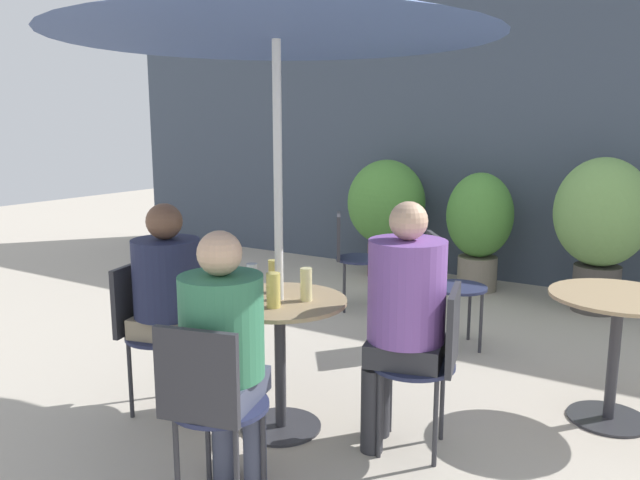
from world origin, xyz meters
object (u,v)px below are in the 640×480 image
at_px(bistro_chair_2, 431,353).
at_px(seated_person_1, 224,343).
at_px(beer_glass_2, 306,284).
at_px(beer_glass_3, 274,276).
at_px(potted_plant_0, 386,207).
at_px(umbrella, 276,9).
at_px(cafe_table_near, 280,335).
at_px(beer_glass_0, 252,283).
at_px(bistro_chair_1, 209,399).
at_px(cafe_table_far, 616,329).
at_px(beer_glass_1, 273,290).
at_px(potted_plant_2, 602,220).
at_px(bistro_chair_4, 446,278).
at_px(bistro_chair_3, 350,251).
at_px(seated_person_0, 170,292).
at_px(potted_plant_1, 479,222).
at_px(bistro_chair_0, 149,322).
at_px(seated_person_2, 403,307).

xyz_separation_m(bistro_chair_2, seated_person_1, (-0.61, -0.82, 0.19)).
bearing_deg(beer_glass_2, beer_glass_3, 170.85).
bearing_deg(potted_plant_0, umbrella, -73.19).
height_order(cafe_table_near, beer_glass_0, beer_glass_0).
xyz_separation_m(bistro_chair_1, beer_glass_0, (-0.29, 0.66, 0.30)).
distance_m(cafe_table_far, umbrella, 2.44).
bearing_deg(beer_glass_1, potted_plant_2, 72.52).
bearing_deg(beer_glass_1, bistro_chair_1, -77.54).
bearing_deg(bistro_chair_2, bistro_chair_4, -176.31).
height_order(bistro_chair_3, seated_person_0, seated_person_0).
bearing_deg(seated_person_1, bistro_chair_2, -140.78).
height_order(cafe_table_near, potted_plant_2, potted_plant_2).
bearing_deg(potted_plant_1, bistro_chair_2, -76.22).
relative_size(bistro_chair_4, potted_plant_1, 0.73).
bearing_deg(bistro_chair_3, cafe_table_near, 169.78).
height_order(bistro_chair_0, beer_glass_0, beer_glass_0).
bearing_deg(seated_person_2, bistro_chair_0, -90.00).
height_order(seated_person_1, potted_plant_1, seated_person_1).
height_order(cafe_table_far, potted_plant_0, potted_plant_0).
distance_m(seated_person_2, beer_glass_0, 0.77).
relative_size(cafe_table_near, beer_glass_1, 4.10).
bearing_deg(bistro_chair_4, cafe_table_far, -152.81).
distance_m(bistro_chair_0, beer_glass_0, 0.74).
bearing_deg(bistro_chair_1, bistro_chair_2, -135.00).
distance_m(bistro_chair_4, umbrella, 2.34).
bearing_deg(bistro_chair_4, seated_person_2, 156.85).
height_order(beer_glass_1, beer_glass_2, beer_glass_1).
relative_size(bistro_chair_0, bistro_chair_3, 1.00).
bearing_deg(cafe_table_far, seated_person_1, -128.78).
xyz_separation_m(bistro_chair_4, beer_glass_3, (-0.40, -1.55, 0.29)).
xyz_separation_m(bistro_chair_4, potted_plant_0, (-1.32, 1.72, 0.23)).
bearing_deg(beer_glass_0, cafe_table_far, 35.62).
bearing_deg(beer_glass_0, potted_plant_1, 88.51).
xyz_separation_m(bistro_chair_0, beer_glass_1, (0.82, 0.06, 0.29)).
relative_size(bistro_chair_3, bistro_chair_4, 1.00).
height_order(seated_person_2, beer_glass_1, seated_person_2).
bearing_deg(cafe_table_near, beer_glass_0, -132.35).
xyz_separation_m(bistro_chair_0, bistro_chair_2, (1.54, 0.39, 0.00)).
height_order(beer_glass_3, potted_plant_0, potted_plant_0).
height_order(beer_glass_2, beer_glass_3, beer_glass_3).
relative_size(bistro_chair_4, potted_plant_2, 0.63).
xyz_separation_m(bistro_chair_0, seated_person_2, (1.39, 0.35, 0.22)).
distance_m(seated_person_0, potted_plant_2, 3.77).
distance_m(bistro_chair_2, seated_person_1, 1.04).
bearing_deg(potted_plant_0, bistro_chair_4, -52.58).
relative_size(bistro_chair_1, seated_person_0, 0.71).
bearing_deg(seated_person_0, bistro_chair_0, 90.00).
bearing_deg(beer_glass_3, cafe_table_near, -41.88).
bearing_deg(seated_person_2, seated_person_1, -45.01).
distance_m(seated_person_0, seated_person_1, 0.91).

